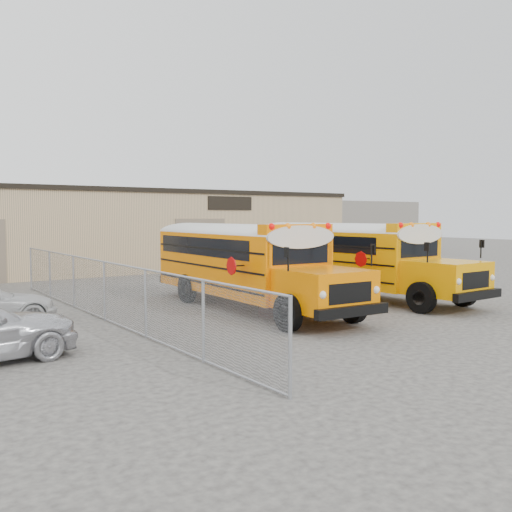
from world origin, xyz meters
TOP-DOWN VIEW (x-y plane):
  - ground at (0.00, 0.00)m, footprint 120.00×120.00m
  - warehouse at (-0.00, 19.99)m, footprint 30.20×10.20m
  - chainlink_fence at (-6.00, 3.00)m, footprint 0.07×18.07m
  - distant_building_right at (24.00, 24.00)m, footprint 10.00×8.00m
  - school_bus_left at (-0.94, 8.77)m, footprint 3.19×10.14m
  - school_bus_right at (3.63, 8.68)m, footprint 3.12×10.12m
  - tarp_bundle at (-1.25, 0.56)m, footprint 1.25×1.18m

SIDE VIEW (x-z plane):
  - ground at x=0.00m, z-range 0.00..0.00m
  - tarp_bundle at x=-1.25m, z-range 0.02..1.56m
  - chainlink_fence at x=-6.00m, z-range 0.00..1.80m
  - school_bus_right at x=3.63m, z-range 0.23..3.17m
  - school_bus_left at x=-0.94m, z-range 0.23..3.17m
  - distant_building_right at x=24.00m, z-range 0.00..4.40m
  - warehouse at x=0.00m, z-range 0.04..4.71m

